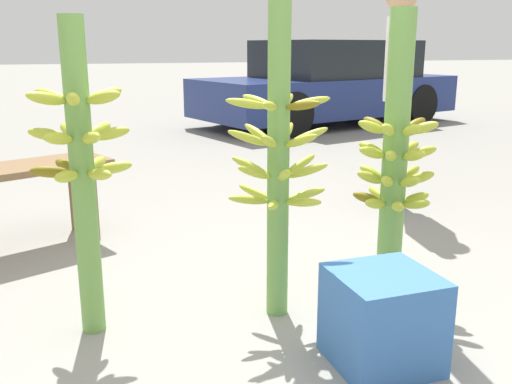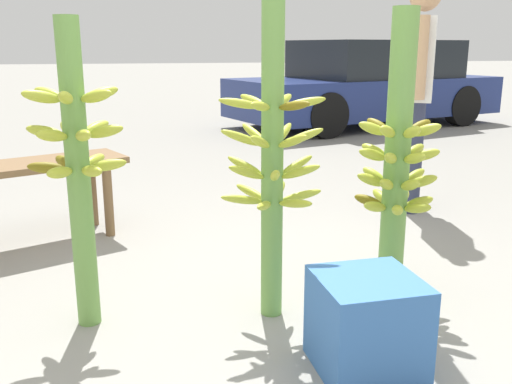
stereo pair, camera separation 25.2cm
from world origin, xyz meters
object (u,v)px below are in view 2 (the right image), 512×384
object	(u,v)px
banana_stalk_right	(397,161)
vendor_person	(420,76)
banana_stalk_left	(78,164)
produce_crate	(366,324)
parked_car	(368,85)
banana_stalk_center	(272,148)

from	to	relation	value
banana_stalk_right	vendor_person	size ratio (longest dim) A/B	0.83
banana_stalk_left	produce_crate	distance (m)	1.35
banana_stalk_left	banana_stalk_right	size ratio (longest dim) A/B	0.96
banana_stalk_left	parked_car	distance (m)	7.08
banana_stalk_center	banana_stalk_left	bearing A→B (deg)	172.65
banana_stalk_center	produce_crate	bearing A→B (deg)	-67.54
produce_crate	banana_stalk_right	bearing A→B (deg)	56.18
banana_stalk_center	parked_car	distance (m)	6.75
parked_car	banana_stalk_left	bearing A→B (deg)	130.69
banana_stalk_center	parked_car	xyz separation A→B (m)	(3.18, 5.95, -0.16)
banana_stalk_right	parked_car	world-z (taller)	banana_stalk_right
banana_stalk_center	banana_stalk_right	size ratio (longest dim) A/B	1.14
vendor_person	banana_stalk_right	bearing A→B (deg)	178.83
vendor_person	parked_car	bearing A→B (deg)	10.70
parked_car	vendor_person	bearing A→B (deg)	144.66
banana_stalk_center	banana_stalk_right	xyz separation A→B (m)	(0.63, 0.06, -0.10)
vendor_person	banana_stalk_center	bearing A→B (deg)	164.88
banana_stalk_left	vendor_person	bearing A→B (deg)	29.82
banana_stalk_center	parked_car	size ratio (longest dim) A/B	0.36
banana_stalk_center	banana_stalk_right	bearing A→B (deg)	5.36
vendor_person	produce_crate	bearing A→B (deg)	178.36
banana_stalk_right	parked_car	distance (m)	6.42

